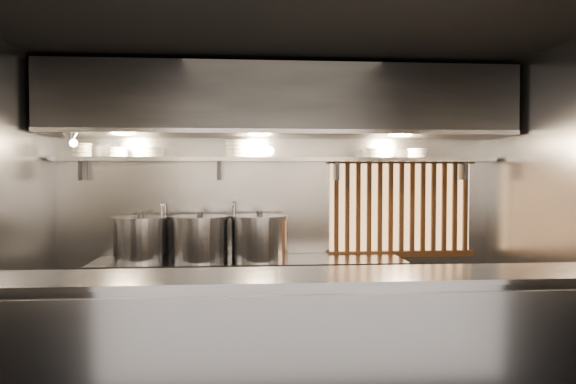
{
  "coord_description": "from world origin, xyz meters",
  "views": [
    {
      "loc": [
        -0.39,
        -4.33,
        1.75
      ],
      "look_at": [
        0.03,
        0.55,
        1.58
      ],
      "focal_mm": 35.0,
      "sensor_mm": 36.0,
      "label": 1
    }
  ],
  "objects": [
    {
      "name": "serving_counter",
      "position": [
        0.0,
        -0.96,
        0.57
      ],
      "size": [
        4.5,
        0.56,
        1.13
      ],
      "color": "#98989D",
      "rests_on": "floor"
    },
    {
      "name": "bowl_stack_5",
      "position": [
        1.43,
        1.32,
        1.95
      ],
      "size": [
        0.21,
        0.21,
        0.09
      ],
      "color": "white",
      "rests_on": "bowl_shelf"
    },
    {
      "name": "pendant_bulb",
      "position": [
        -0.1,
        1.2,
        1.96
      ],
      "size": [
        0.09,
        0.09,
        0.19
      ],
      "color": "#2D2D30",
      "rests_on": "exhaust_hood"
    },
    {
      "name": "faucet_left",
      "position": [
        -1.15,
        1.37,
        1.31
      ],
      "size": [
        0.04,
        0.3,
        0.5
      ],
      "color": "silver",
      "rests_on": "wall_back"
    },
    {
      "name": "cooking_bench",
      "position": [
        -0.3,
        1.13,
        0.45
      ],
      "size": [
        3.0,
        0.7,
        0.9
      ],
      "primitive_type": "cube",
      "color": "#98989D",
      "rests_on": "floor"
    },
    {
      "name": "bowl_stack_2",
      "position": [
        -1.24,
        1.32,
        1.95
      ],
      "size": [
        0.2,
        0.2,
        0.09
      ],
      "color": "white",
      "rests_on": "bowl_shelf"
    },
    {
      "name": "wall_back",
      "position": [
        0.0,
        1.5,
        1.4
      ],
      "size": [
        4.5,
        0.0,
        4.5
      ],
      "primitive_type": "plane",
      "rotation": [
        1.57,
        0.0,
        0.0
      ],
      "color": "gray",
      "rests_on": "floor"
    },
    {
      "name": "bowl_stack_0",
      "position": [
        -1.93,
        1.32,
        1.97
      ],
      "size": [
        0.2,
        0.2,
        0.13
      ],
      "color": "white",
      "rests_on": "bowl_shelf"
    },
    {
      "name": "faucet_right",
      "position": [
        -0.45,
        1.37,
        1.31
      ],
      "size": [
        0.04,
        0.3,
        0.5
      ],
      "color": "silver",
      "rests_on": "wall_back"
    },
    {
      "name": "exhaust_hood",
      "position": [
        0.0,
        1.1,
        2.42
      ],
      "size": [
        4.4,
        0.81,
        0.65
      ],
      "color": "#2D2D30",
      "rests_on": "ceiling"
    },
    {
      "name": "stock_pot_mid",
      "position": [
        -1.34,
        1.17,
        1.11
      ],
      "size": [
        0.65,
        0.65,
        0.46
      ],
      "rotation": [
        0.0,
        0.0,
        -0.19
      ],
      "color": "#98989D",
      "rests_on": "cooking_bench"
    },
    {
      "name": "ceiling",
      "position": [
        0.0,
        0.0,
        2.8
      ],
      "size": [
        4.5,
        4.5,
        0.0
      ],
      "primitive_type": "plane",
      "rotation": [
        3.14,
        0.0,
        0.0
      ],
      "color": "black",
      "rests_on": "wall_back"
    },
    {
      "name": "wall_right",
      "position": [
        2.25,
        0.0,
        1.4
      ],
      "size": [
        0.0,
        3.0,
        3.0
      ],
      "primitive_type": "plane",
      "rotation": [
        1.57,
        0.0,
        -1.57
      ],
      "color": "gray",
      "rests_on": "floor"
    },
    {
      "name": "stock_pot_left",
      "position": [
        -0.78,
        1.11,
        1.12
      ],
      "size": [
        0.65,
        0.65,
        0.47
      ],
      "rotation": [
        0.0,
        0.0,
        -0.17
      ],
      "color": "#98989D",
      "rests_on": "cooking_bench"
    },
    {
      "name": "bowl_stack_1",
      "position": [
        -1.58,
        1.32,
        1.95
      ],
      "size": [
        0.21,
        0.21,
        0.09
      ],
      "color": "white",
      "rests_on": "bowl_shelf"
    },
    {
      "name": "stock_pot_right",
      "position": [
        -0.2,
        1.11,
        1.12
      ],
      "size": [
        0.61,
        0.61,
        0.47
      ],
      "rotation": [
        0.0,
        0.0,
        0.08
      ],
      "color": "#98989D",
      "rests_on": "cooking_bench"
    },
    {
      "name": "bowl_shelf",
      "position": [
        0.0,
        1.32,
        1.88
      ],
      "size": [
        4.4,
        0.34,
        0.04
      ],
      "primitive_type": "cube",
      "color": "#98989D",
      "rests_on": "wall_back"
    },
    {
      "name": "heat_lamp",
      "position": [
        -1.9,
        0.85,
        2.07
      ],
      "size": [
        0.25,
        0.35,
        0.2
      ],
      "color": "#98989D",
      "rests_on": "exhaust_hood"
    },
    {
      "name": "wood_screen",
      "position": [
        1.3,
        1.45,
        1.38
      ],
      "size": [
        1.56,
        0.09,
        1.04
      ],
      "color": "#FFBC72",
      "rests_on": "wall_back"
    },
    {
      "name": "bowl_stack_4",
      "position": [
        0.95,
        1.32,
        1.95
      ],
      "size": [
        0.2,
        0.2,
        0.09
      ],
      "color": "white",
      "rests_on": "bowl_shelf"
    },
    {
      "name": "bowl_stack_3",
      "position": [
        -0.42,
        1.32,
        1.98
      ],
      "size": [
        0.25,
        0.25,
        0.17
      ],
      "color": "white",
      "rests_on": "bowl_shelf"
    }
  ]
}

